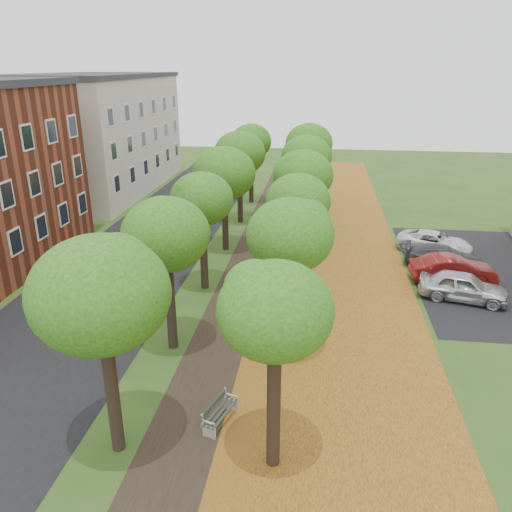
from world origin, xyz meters
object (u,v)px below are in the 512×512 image
(bench, at_px, (219,412))
(car_red, at_px, (453,270))
(car_silver, at_px, (463,286))
(car_grey, at_px, (444,257))
(car_white, at_px, (435,242))

(bench, distance_m, car_red, 16.52)
(car_silver, distance_m, car_grey, 4.38)
(car_silver, relative_size, car_red, 0.96)
(bench, relative_size, car_white, 0.38)
(bench, bearing_deg, car_silver, -25.95)
(bench, distance_m, car_white, 20.51)
(car_white, bearing_deg, bench, 172.29)
(car_silver, xyz_separation_m, car_grey, (0.00, 4.38, -0.09))
(car_red, relative_size, car_white, 0.98)
(car_silver, distance_m, car_red, 2.20)
(bench, bearing_deg, car_red, -20.63)
(bench, height_order, car_red, car_red)
(car_red, distance_m, car_white, 4.83)
(car_grey, relative_size, car_white, 0.96)
(bench, xyz_separation_m, car_red, (10.33, 12.89, 0.32))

